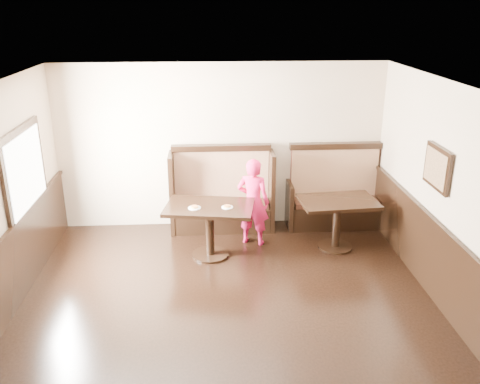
{
  "coord_description": "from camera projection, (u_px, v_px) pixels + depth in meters",
  "views": [
    {
      "loc": [
        -0.21,
        -4.82,
        3.68
      ],
      "look_at": [
        0.25,
        2.35,
        1.0
      ],
      "focal_mm": 38.0,
      "sensor_mm": 36.0,
      "label": 1
    }
  ],
  "objects": [
    {
      "name": "pizza_plate_right",
      "position": [
        227.0,
        207.0,
        7.52
      ],
      "size": [
        0.17,
        0.17,
        0.03
      ],
      "color": "white",
      "rests_on": "table_main"
    },
    {
      "name": "ground",
      "position": [
        232.0,
        346.0,
        5.8
      ],
      "size": [
        7.0,
        7.0,
        0.0
      ],
      "primitive_type": "plane",
      "color": "black",
      "rests_on": "ground"
    },
    {
      "name": "pizza_plate_left",
      "position": [
        195.0,
        207.0,
        7.49
      ],
      "size": [
        0.19,
        0.19,
        0.03
      ],
      "color": "white",
      "rests_on": "table_main"
    },
    {
      "name": "booth_neighbor",
      "position": [
        334.0,
        199.0,
        8.83
      ],
      "size": [
        1.65,
        0.72,
        1.45
      ],
      "color": "black",
      "rests_on": "ground"
    },
    {
      "name": "booth_main",
      "position": [
        222.0,
        199.0,
        8.7
      ],
      "size": [
        1.75,
        0.72,
        1.45
      ],
      "color": "black",
      "rests_on": "ground"
    },
    {
      "name": "room_shell",
      "position": [
        204.0,
        283.0,
        5.82
      ],
      "size": [
        7.0,
        7.0,
        7.0
      ],
      "color": "tan",
      "rests_on": "ground"
    },
    {
      "name": "table_main",
      "position": [
        210.0,
        218.0,
        7.66
      ],
      "size": [
        1.42,
        1.02,
        0.83
      ],
      "rotation": [
        0.0,
        0.0,
        -0.16
      ],
      "color": "black",
      "rests_on": "ground"
    },
    {
      "name": "table_neighbor",
      "position": [
        337.0,
        212.0,
        7.93
      ],
      "size": [
        1.23,
        0.86,
        0.81
      ],
      "rotation": [
        0.0,
        0.0,
        0.08
      ],
      "color": "black",
      "rests_on": "ground"
    },
    {
      "name": "child",
      "position": [
        253.0,
        202.0,
        8.06
      ],
      "size": [
        0.61,
        0.5,
        1.43
      ],
      "primitive_type": "imported",
      "rotation": [
        0.0,
        0.0,
        2.79
      ],
      "color": "#DB1750",
      "rests_on": "ground"
    }
  ]
}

